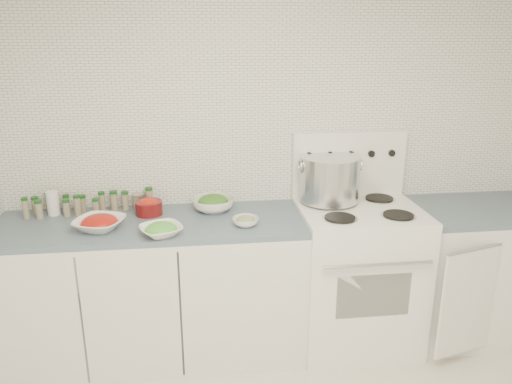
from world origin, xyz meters
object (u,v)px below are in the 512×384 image
(stove, at_px, (356,271))
(bowl_snowpea, at_px, (161,230))
(bowl_tomato, at_px, (99,223))
(stock_pot, at_px, (330,177))

(stove, relative_size, bowl_snowpea, 4.53)
(bowl_tomato, distance_m, bowl_snowpea, 0.38)
(stock_pot, distance_m, bowl_tomato, 1.44)
(bowl_snowpea, bearing_deg, stock_pot, 18.67)
(stock_pot, relative_size, bowl_snowpea, 1.33)
(stove, distance_m, stock_pot, 0.64)
(stove, bearing_deg, bowl_tomato, -176.99)
(stove, bearing_deg, bowl_snowpea, -170.11)
(stove, distance_m, bowl_tomato, 1.64)
(stock_pot, relative_size, bowl_tomato, 1.14)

